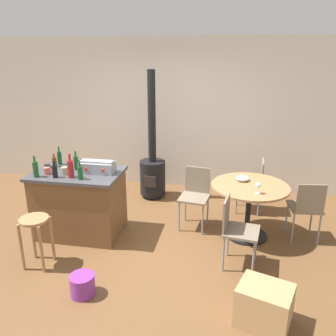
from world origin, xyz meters
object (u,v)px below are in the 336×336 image
(bottle_5, at_px, (80,173))
(cup_3, at_px, (47,171))
(dining_table, at_px, (249,197))
(toolbox, at_px, (97,167))
(folding_chair_near, at_px, (236,227))
(bottle_3, at_px, (54,162))
(wooden_stool, at_px, (35,231))
(bottle_1, at_px, (76,162))
(bottle_6, at_px, (71,168))
(cup_1, at_px, (47,167))
(folding_chair_left, at_px, (253,182))
(cup_2, at_px, (65,171))
(bottle_0, at_px, (60,158))
(bottle_2, at_px, (55,171))
(bottle_4, at_px, (36,169))
(cardboard_box, at_px, (264,305))
(folding_chair_far, at_px, (307,206))
(folding_chair_right, at_px, (195,193))
(cup_0, at_px, (81,163))
(wine_glass, at_px, (258,186))
(kitchen_island, at_px, (80,203))
(wood_stove, at_px, (153,168))
(plastic_bucket, at_px, (82,285))
(serving_bowl, at_px, (243,178))

(bottle_5, relative_size, cup_3, 2.03)
(dining_table, bearing_deg, toolbox, -171.64)
(folding_chair_near, relative_size, bottle_3, 4.65)
(wooden_stool, relative_size, bottle_1, 2.34)
(bottle_6, relative_size, cup_1, 2.84)
(folding_chair_left, xyz_separation_m, bottle_6, (-2.38, -1.36, 0.53))
(folding_chair_near, relative_size, cup_2, 7.47)
(bottle_0, height_order, cup_1, bottle_0)
(wooden_stool, bearing_deg, cup_3, 103.75)
(wooden_stool, relative_size, bottle_0, 2.39)
(folding_chair_left, bearing_deg, toolbox, -152.19)
(cup_2, bearing_deg, folding_chair_left, 26.95)
(bottle_0, xyz_separation_m, cup_1, (-0.06, -0.25, -0.06))
(bottle_2, relative_size, cup_2, 1.93)
(bottle_3, bearing_deg, bottle_1, -9.83)
(bottle_4, relative_size, bottle_5, 1.21)
(cup_1, distance_m, cardboard_box, 3.22)
(folding_chair_far, bearing_deg, wooden_stool, -159.99)
(bottle_0, bearing_deg, folding_chair_right, 7.35)
(bottle_6, bearing_deg, cup_0, 96.43)
(bottle_3, bearing_deg, bottle_0, 77.37)
(folding_chair_left, distance_m, wine_glass, 1.15)
(kitchen_island, height_order, bottle_5, bottle_5)
(bottle_6, bearing_deg, wood_stove, 67.32)
(folding_chair_near, relative_size, plastic_bucket, 3.28)
(folding_chair_left, height_order, cardboard_box, folding_chair_left)
(toolbox, bearing_deg, serving_bowl, 13.22)
(bottle_1, relative_size, plastic_bucket, 1.01)
(bottle_0, bearing_deg, bottle_5, -43.47)
(toolbox, xyz_separation_m, bottle_3, (-0.68, 0.11, -0.01))
(cup_0, distance_m, cup_2, 0.35)
(bottle_0, relative_size, cup_1, 2.36)
(folding_chair_near, xyz_separation_m, bottle_0, (-2.50, 0.66, 0.50))
(wooden_stool, distance_m, cup_1, 1.01)
(wooden_stool, relative_size, bottle_2, 2.78)
(toolbox, relative_size, serving_bowl, 2.57)
(dining_table, distance_m, toolbox, 2.08)
(toolbox, relative_size, cup_0, 4.17)
(folding_chair_left, distance_m, cardboard_box, 2.50)
(folding_chair_right, bearing_deg, cup_1, -165.77)
(bottle_6, height_order, serving_bowl, bottle_6)
(cup_2, bearing_deg, folding_chair_near, -7.22)
(folding_chair_far, xyz_separation_m, bottle_1, (-3.09, -0.25, 0.50))
(cardboard_box, bearing_deg, cup_0, 147.79)
(kitchen_island, height_order, bottle_3, bottle_3)
(folding_chair_right, bearing_deg, cardboard_box, -64.84)
(wooden_stool, height_order, serving_bowl, serving_bowl)
(folding_chair_far, relative_size, plastic_bucket, 3.27)
(bottle_1, distance_m, cup_3, 0.39)
(bottle_0, bearing_deg, cardboard_box, -29.56)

